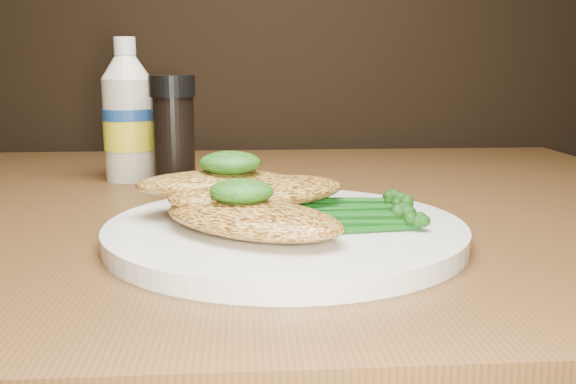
{
  "coord_description": "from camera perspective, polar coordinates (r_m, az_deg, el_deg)",
  "views": [
    {
      "loc": [
        0.07,
        0.36,
        0.9
      ],
      "look_at": [
        0.11,
        0.89,
        0.79
      ],
      "focal_mm": 40.02,
      "sensor_mm": 36.0,
      "label": 1
    }
  ],
  "objects": [
    {
      "name": "mayo_bottle",
      "position": [
        0.83,
        -14.05,
        7.11
      ],
      "size": [
        0.07,
        0.07,
        0.18
      ],
      "primitive_type": null,
      "rotation": [
        0.0,
        0.0,
        0.22
      ],
      "color": "beige",
      "rests_on": "dining_table"
    },
    {
      "name": "plate",
      "position": [
        0.54,
        -0.23,
        -3.53
      ],
      "size": [
        0.3,
        0.3,
        0.02
      ],
      "primitive_type": "cylinder",
      "color": "white",
      "rests_on": "dining_table"
    },
    {
      "name": "broccolini_bundle",
      "position": [
        0.54,
        4.88,
        -1.34
      ],
      "size": [
        0.15,
        0.12,
        0.02
      ],
      "primitive_type": null,
      "rotation": [
        0.0,
        0.0,
        0.06
      ],
      "color": "#104911",
      "rests_on": "plate"
    },
    {
      "name": "pepper_grinder",
      "position": [
        0.77,
        -10.16,
        5.28
      ],
      "size": [
        0.05,
        0.05,
        0.13
      ],
      "primitive_type": null,
      "rotation": [
        0.0,
        0.0,
        0.01
      ],
      "color": "black",
      "rests_on": "dining_table"
    },
    {
      "name": "pesto_front",
      "position": [
        0.5,
        -4.16,
        0.07
      ],
      "size": [
        0.06,
        0.06,
        0.02
      ],
      "primitive_type": "ellipsoid",
      "rotation": [
        0.0,
        0.0,
        -0.35
      ],
      "color": "black",
      "rests_on": "chicken_front"
    },
    {
      "name": "chicken_front",
      "position": [
        0.5,
        -3.25,
        -2.34
      ],
      "size": [
        0.18,
        0.16,
        0.03
      ],
      "primitive_type": "ellipsoid",
      "rotation": [
        0.0,
        0.0,
        -0.67
      ],
      "color": "gold",
      "rests_on": "plate"
    },
    {
      "name": "chicken_back",
      "position": [
        0.56,
        -6.44,
        0.77
      ],
      "size": [
        0.14,
        0.09,
        0.02
      ],
      "primitive_type": "ellipsoid",
      "rotation": [
        0.0,
        0.0,
        0.12
      ],
      "color": "gold",
      "rests_on": "plate"
    },
    {
      "name": "pesto_back",
      "position": [
        0.56,
        -5.17,
        2.6
      ],
      "size": [
        0.06,
        0.06,
        0.02
      ],
      "primitive_type": "ellipsoid",
      "rotation": [
        0.0,
        0.0,
        -0.16
      ],
      "color": "black",
      "rests_on": "chicken_back"
    },
    {
      "name": "chicken_mid",
      "position": [
        0.55,
        -2.54,
        -0.03
      ],
      "size": [
        0.18,
        0.14,
        0.02
      ],
      "primitive_type": "ellipsoid",
      "rotation": [
        0.0,
        0.0,
        0.43
      ],
      "color": "gold",
      "rests_on": "plate"
    }
  ]
}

